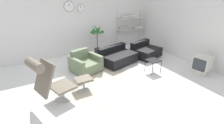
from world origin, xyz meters
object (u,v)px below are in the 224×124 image
armchair_red (85,64)px  couch_low (118,57)px  crt_television (202,65)px  ottoman (84,81)px  side_table (153,61)px  potted_plant (97,41)px  couch_second (146,51)px  lounge_chair (48,78)px  shelf_unit (130,23)px

armchair_red → couch_low: 1.32m
couch_low → crt_television: bearing=118.0°
ottoman → side_table: bearing=-2.5°
side_table → potted_plant: potted_plant is taller
potted_plant → ottoman: bearing=-123.4°
couch_low → couch_second: same height
ottoman → armchair_red: 1.18m
lounge_chair → couch_second: 4.36m
ottoman → shelf_unit: shelf_unit is taller
couch_second → shelf_unit: shelf_unit is taller
ottoman → couch_second: 3.34m
couch_second → potted_plant: potted_plant is taller
potted_plant → side_table: bearing=-68.5°
ottoman → couch_low: couch_low is taller
lounge_chair → couch_low: lounge_chair is taller
ottoman → armchair_red: bearing=66.4°
armchair_red → crt_television: bearing=132.2°
crt_television → armchair_red: bearing=47.1°
armchair_red → potted_plant: size_ratio=0.77×
armchair_red → couch_low: (1.32, 0.05, -0.03)m
armchair_red → ottoman: bearing=51.5°
couch_low → potted_plant: potted_plant is taller
ottoman → armchair_red: (0.47, 1.08, 0.01)m
lounge_chair → shelf_unit: 5.27m
armchair_red → lounge_chair: bearing=28.6°
couch_low → armchair_red: bearing=-11.9°
lounge_chair → armchair_red: (1.42, 1.35, -0.48)m
lounge_chair → couch_low: size_ratio=0.85×
side_table → crt_television: 1.57m
couch_low → side_table: size_ratio=3.40×
ottoman → crt_television: bearing=-15.4°
lounge_chair → crt_television: size_ratio=1.99×
ottoman → potted_plant: bearing=56.6°
couch_low → shelf_unit: (1.61, 1.54, 0.89)m
ottoman → side_table: (2.45, -0.11, 0.13)m
lounge_chair → potted_plant: 3.55m
couch_low → crt_television: crt_television is taller
potted_plant → shelf_unit: size_ratio=0.79×
lounge_chair → ottoman: lounge_chair is taller
shelf_unit → side_table: bearing=-108.9°
crt_television → ottoman: bearing=64.6°
side_table → shelf_unit: shelf_unit is taller
ottoman → potted_plant: size_ratio=0.33×
armchair_red → couch_second: bearing=166.0°
couch_second → armchair_red: bearing=-13.0°
lounge_chair → side_table: size_ratio=2.87×
lounge_chair → couch_second: (4.10, 1.40, -0.51)m
lounge_chair → potted_plant: potted_plant is taller
side_table → couch_low: bearing=118.1°
couch_low → shelf_unit: 2.40m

